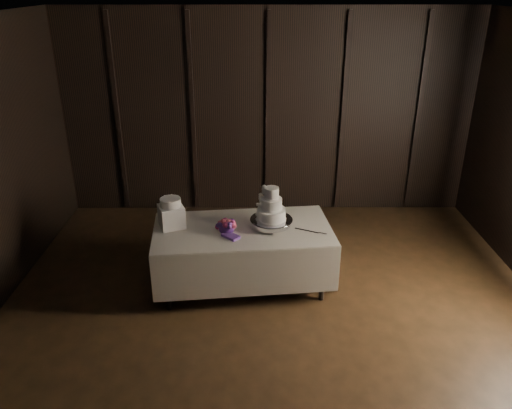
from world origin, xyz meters
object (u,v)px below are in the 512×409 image
object	(u,v)px
box_pedestal	(172,216)
small_cake	(170,202)
display_table	(243,255)
cake_stand	(271,223)
bouquet	(227,227)
wedding_cake	(269,208)

from	to	relation	value
box_pedestal	small_cake	size ratio (longest dim) A/B	1.13
display_table	small_cake	bearing A→B (deg)	170.66
cake_stand	small_cake	distance (m)	1.15
box_pedestal	small_cake	distance (m)	0.17
cake_stand	small_cake	xyz separation A→B (m)	(-1.12, 0.01, 0.25)
box_pedestal	display_table	bearing A→B (deg)	-3.47
display_table	bouquet	bearing A→B (deg)	-155.42
cake_stand	box_pedestal	bearing A→B (deg)	179.66
bouquet	display_table	bearing A→B (deg)	30.45
bouquet	box_pedestal	xyz separation A→B (m)	(-0.62, 0.15, 0.06)
display_table	wedding_cake	size ratio (longest dim) A/B	5.45
box_pedestal	wedding_cake	bearing A→B (deg)	-1.19
cake_stand	bouquet	bearing A→B (deg)	-163.80
bouquet	small_cake	xyz separation A→B (m)	(-0.62, 0.15, 0.23)
bouquet	box_pedestal	bearing A→B (deg)	166.35
box_pedestal	small_cake	bearing A→B (deg)	0.00
display_table	wedding_cake	xyz separation A→B (m)	(0.29, 0.03, 0.58)
wedding_cake	bouquet	world-z (taller)	wedding_cake
cake_stand	bouquet	distance (m)	0.52
wedding_cake	small_cake	xyz separation A→B (m)	(-1.09, 0.02, 0.05)
box_pedestal	bouquet	bearing A→B (deg)	-13.65
bouquet	box_pedestal	distance (m)	0.64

